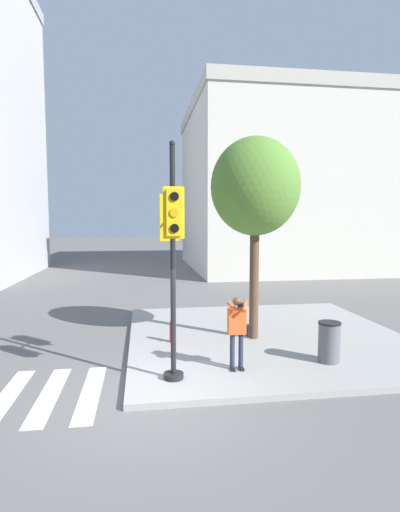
{
  "coord_description": "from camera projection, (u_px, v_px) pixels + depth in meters",
  "views": [
    {
      "loc": [
        -0.12,
        -7.68,
        3.51
      ],
      "look_at": [
        1.13,
        0.94,
        2.74
      ],
      "focal_mm": 28.0,
      "sensor_mm": 36.0,
      "label": 1
    }
  ],
  "objects": [
    {
      "name": "ground_plane",
      "position": [
        150.0,
        398.0,
        7.9
      ],
      "size": [
        160.0,
        160.0,
        0.0
      ],
      "primitive_type": "plane",
      "color": "slate"
    },
    {
      "name": "street_tree",
      "position": [
        255.0,
        188.0,
        11.14
      ],
      "size": [
        2.49,
        2.49,
        5.7
      ],
      "color": "brown",
      "rests_on": "sidewalk_corner"
    },
    {
      "name": "traffic_signal_pole",
      "position": [
        172.0,
        242.0,
        8.29
      ],
      "size": [
        0.46,
        1.44,
        5.01
      ],
      "color": "black",
      "rests_on": "sidewalk_corner"
    },
    {
      "name": "person_photographer",
      "position": [
        238.0,
        326.0,
        9.01
      ],
      "size": [
        0.58,
        0.54,
        1.67
      ],
      "color": "black",
      "rests_on": "sidewalk_corner"
    },
    {
      "name": "fire_hydrant",
      "position": [
        173.0,
        331.0,
        11.1
      ],
      "size": [
        0.17,
        0.23,
        0.65
      ],
      "color": "red",
      "rests_on": "sidewalk_corner"
    },
    {
      "name": "trash_bin",
      "position": [
        329.0,
        342.0,
        9.53
      ],
      "size": [
        0.54,
        0.54,
        0.97
      ],
      "color": "#5B5B60",
      "rests_on": "sidewalk_corner"
    },
    {
      "name": "sidewalk_corner",
      "position": [
        266.0,
        337.0,
        11.85
      ],
      "size": [
        8.0,
        8.0,
        0.14
      ],
      "color": "#9E9B96",
      "rests_on": "ground_plane"
    },
    {
      "name": "building_right",
      "position": [
        296.0,
        188.0,
        30.19
      ],
      "size": [
        16.06,
        14.16,
        11.99
      ],
      "color": "beige",
      "rests_on": "ground_plane"
    }
  ]
}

